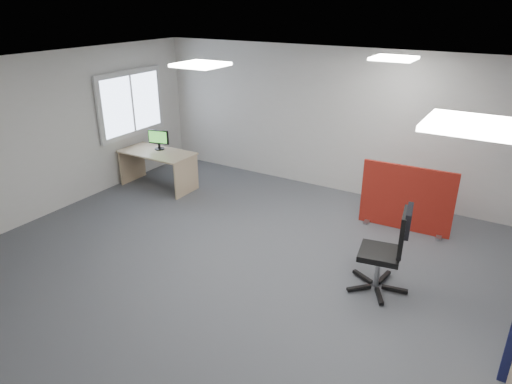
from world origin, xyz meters
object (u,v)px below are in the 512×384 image
at_px(red_divider, 406,199).
at_px(monitor_second, 159,139).
at_px(second_desk, 159,160).
at_px(office_chair, 391,245).

xyz_separation_m(red_divider, monitor_second, (-4.70, -0.53, 0.41)).
bearing_deg(red_divider, second_desk, -174.81).
height_order(red_divider, office_chair, office_chair).
distance_m(red_divider, monitor_second, 4.75).
bearing_deg(second_desk, office_chair, -13.71).
distance_m(red_divider, office_chair, 1.85).
bearing_deg(monitor_second, second_desk, -73.27).
height_order(monitor_second, office_chair, office_chair).
bearing_deg(office_chair, red_divider, 88.30).
distance_m(second_desk, monitor_second, 0.42).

